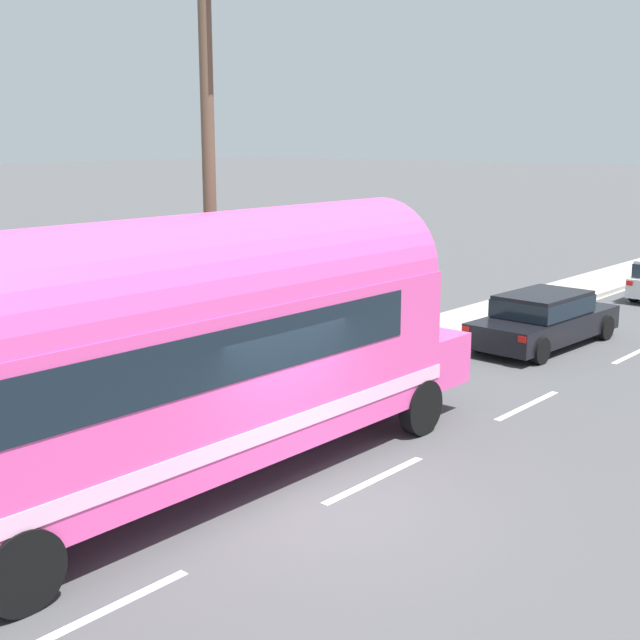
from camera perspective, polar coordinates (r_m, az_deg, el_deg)
name	(u,v)px	position (r m, az deg, el deg)	size (l,w,h in m)	color
ground_plane	(319,507)	(12.50, -0.06, -12.38)	(300.00, 300.00, 0.00)	#4C4C4F
lane_markings	(554,331)	(24.06, 15.40, -0.72)	(3.80, 80.00, 0.01)	silver
sidewalk_slab	(432,333)	(22.82, 7.50, -0.89)	(2.21, 90.00, 0.15)	#ADA89E
utility_pole	(209,180)	(15.61, -7.42, 9.24)	(1.80, 0.24, 8.50)	brown
painted_bus	(158,348)	(12.15, -10.77, -1.83)	(2.61, 12.28, 4.12)	#EA4C9E
car_lead	(544,317)	(22.15, 14.73, 0.19)	(2.04, 4.86, 1.37)	black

